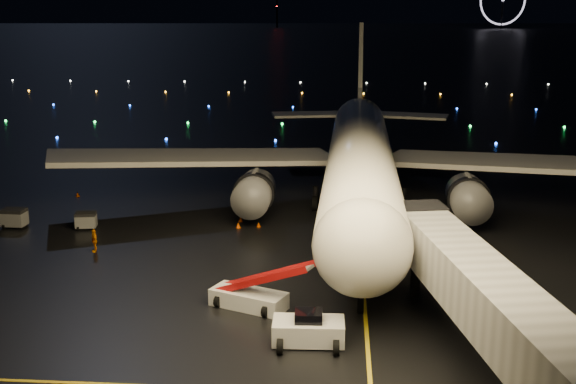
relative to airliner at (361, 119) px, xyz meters
name	(u,v)px	position (x,y,z in m)	size (l,w,h in m)	color
ground	(321,51)	(-12.14, 273.12, -8.68)	(2000.00, 2000.00, 0.00)	black
lane_centre	(360,242)	(-0.14, -11.88, -8.67)	(0.25, 80.00, 0.02)	gold
lane_cross	(48,382)	(-17.14, -36.88, -8.67)	(60.00, 0.25, 0.02)	gold
airliner	(361,119)	(0.00, 0.00, 0.00)	(61.28, 58.22, 17.36)	white
pushback_tug	(309,327)	(-3.61, -31.22, -7.68)	(4.21, 2.20, 2.00)	silver
belt_loader	(248,281)	(-7.80, -26.25, -6.89)	(7.39, 2.02, 3.58)	silver
crew_c	(94,240)	(-21.68, -16.05, -7.73)	(1.12, 0.47, 1.91)	orange
safety_cone_0	(259,224)	(-9.21, -8.21, -8.46)	(0.39, 0.39, 0.44)	#F74D00
safety_cone_1	(240,219)	(-11.09, -6.67, -8.43)	(0.45, 0.45, 0.51)	#F74D00
safety_cone_2	(238,225)	(-11.00, -8.66, -8.43)	(0.45, 0.45, 0.51)	#F74D00
safety_cone_3	(78,194)	(-29.41, 1.17, -8.42)	(0.46, 0.46, 0.52)	#F74D00
ferris_wheel	(503,2)	(157.86, 693.12, 17.32)	(50.00, 4.00, 52.00)	black
taxiway_lights	(292,103)	(-12.14, 79.12, -8.50)	(164.00, 92.00, 0.36)	black
baggage_cart_0	(86,221)	(-24.55, -9.93, -7.93)	(1.77, 1.24, 1.51)	gray
baggage_cart_1	(14,218)	(-31.12, -10.01, -7.82)	(2.03, 1.42, 1.72)	gray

